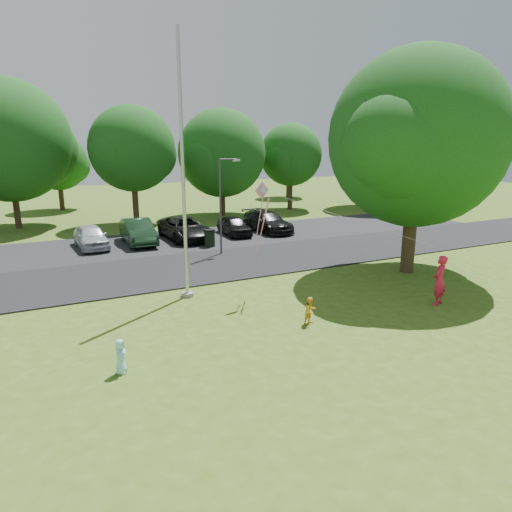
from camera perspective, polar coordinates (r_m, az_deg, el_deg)
name	(u,v)px	position (r m, az deg, el deg)	size (l,w,h in m)	color
ground	(333,324)	(15.85, 9.62, -8.37)	(120.00, 120.00, 0.00)	#395917
park_road	(228,263)	(23.31, -3.48, -0.88)	(60.00, 6.00, 0.06)	black
parking_strip	(188,240)	(29.25, -8.52, 2.01)	(42.00, 7.00, 0.06)	black
flagpole	(184,192)	(17.67, -9.04, 7.90)	(0.50, 0.50, 10.00)	#B7BABF
street_lamp	(223,197)	(24.87, -4.14, 7.40)	(1.43, 0.64, 5.28)	#3F3F44
trash_can	(210,238)	(27.01, -5.82, 2.21)	(0.67, 0.67, 1.06)	black
big_tree	(416,142)	(22.08, 19.42, 13.25)	(8.71, 7.91, 10.14)	#332316
tree_row	(169,147)	(37.46, -10.79, 13.23)	(64.35, 11.94, 10.88)	#332316
horizon_trees	(167,161)	(47.45, -11.10, 11.59)	(77.46, 7.20, 7.02)	#332316
parked_cars	(190,228)	(29.31, -8.23, 3.48)	(13.52, 5.07, 1.48)	#B2B7BF
woman	(439,280)	(18.50, 21.94, -2.83)	(0.70, 0.46, 1.91)	red
child_yellow	(310,311)	(15.59, 6.80, -6.79)	(0.46, 0.36, 0.95)	yellow
child_blue	(121,356)	(12.84, -16.56, -11.94)	(0.47, 0.30, 0.96)	#A6E5FF
kite	(266,202)	(17.48, 1.22, 6.74)	(5.88, 4.12, 2.80)	pink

